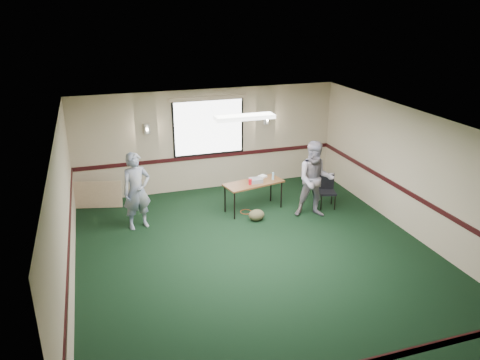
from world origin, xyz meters
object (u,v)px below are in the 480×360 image
object	(u,v)px
projector	(256,180)
person_right	(315,180)
person_left	(137,191)
folding_table	(254,184)
conference_chair	(327,188)

from	to	relation	value
projector	person_right	world-z (taller)	person_right
person_left	person_right	bearing A→B (deg)	-23.64
folding_table	person_left	bearing A→B (deg)	169.35
folding_table	person_left	world-z (taller)	person_left
projector	folding_table	bearing A→B (deg)	159.60
folding_table	person_right	size ratio (longest dim) A/B	0.84
folding_table	person_right	distance (m)	1.48
projector	person_left	bearing A→B (deg)	-177.58
conference_chair	person_left	world-z (taller)	person_left
conference_chair	person_left	xyz separation A→B (m)	(-4.56, 0.24, 0.40)
folding_table	person_right	world-z (taller)	person_right
folding_table	projector	xyz separation A→B (m)	(0.04, -0.02, 0.10)
projector	person_right	bearing A→B (deg)	-30.57
projector	conference_chair	world-z (taller)	same
folding_table	projector	size ratio (longest dim) A/B	5.16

